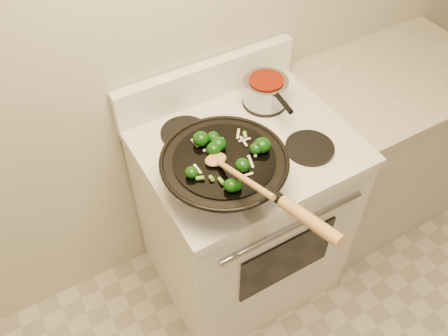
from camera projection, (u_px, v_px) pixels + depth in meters
stove at (242, 213)px, 2.09m from camera, size 0.78×0.67×1.08m
counter_unit at (377, 147)px, 2.39m from camera, size 0.86×0.62×0.91m
wok at (225, 171)px, 1.55m from camera, size 0.42×0.69×0.25m
stirfry at (227, 154)px, 1.50m from camera, size 0.30×0.27×0.05m
wooden_spoon at (231, 170)px, 1.42m from camera, size 0.07×0.32×0.13m
saucepan at (266, 90)px, 1.86m from camera, size 0.18×0.28×0.10m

